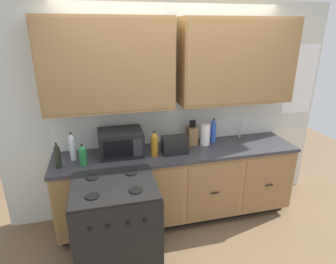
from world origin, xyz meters
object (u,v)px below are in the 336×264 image
(stove_range, at_px, (117,227))
(bottle_blue, at_px, (213,131))
(knife_block, at_px, (192,135))
(paper_towel_roll, at_px, (205,134))
(bottle_green, at_px, (83,155))
(toaster, at_px, (175,145))
(bottle_dark, at_px, (58,156))
(bottle_amber, at_px, (154,144))
(microwave, at_px, (121,143))
(bottle_clear, at_px, (72,147))

(stove_range, bearing_deg, bottle_blue, 31.62)
(knife_block, distance_m, bottle_blue, 0.28)
(paper_towel_roll, height_order, bottle_green, paper_towel_roll)
(bottle_blue, bearing_deg, stove_range, -148.38)
(stove_range, xyz_separation_m, bottle_green, (-0.27, 0.51, 0.55))
(toaster, height_order, bottle_dark, bottle_dark)
(bottle_blue, xyz_separation_m, bottle_amber, (-0.79, -0.23, -0.00))
(toaster, relative_size, bottle_amber, 0.95)
(knife_block, xyz_separation_m, bottle_green, (-1.27, -0.26, -0.00))
(microwave, xyz_separation_m, bottle_green, (-0.40, -0.17, -0.03))
(bottle_green, relative_size, bottle_amber, 0.78)
(stove_range, relative_size, bottle_green, 4.12)
(paper_towel_roll, height_order, bottle_dark, bottle_dark)
(knife_block, bearing_deg, bottle_dark, -170.28)
(microwave, bearing_deg, paper_towel_roll, 2.07)
(bottle_green, distance_m, bottle_blue, 1.56)
(toaster, distance_m, bottle_amber, 0.24)
(bottle_amber, bearing_deg, bottle_dark, -178.14)
(toaster, relative_size, knife_block, 0.90)
(toaster, height_order, bottle_clear, bottle_clear)
(paper_towel_roll, xyz_separation_m, bottle_amber, (-0.66, -0.18, 0.01))
(bottle_clear, bearing_deg, bottle_green, -55.41)
(microwave, height_order, paper_towel_roll, microwave)
(knife_block, relative_size, bottle_clear, 1.00)
(bottle_green, xyz_separation_m, bottle_blue, (1.54, 0.27, 0.04))
(bottle_dark, height_order, bottle_amber, bottle_amber)
(paper_towel_roll, bearing_deg, bottle_green, -171.55)
(bottle_amber, bearing_deg, bottle_green, -177.51)
(microwave, bearing_deg, bottle_blue, 4.63)
(stove_range, distance_m, toaster, 1.07)
(paper_towel_roll, xyz_separation_m, bottle_blue, (0.13, 0.06, 0.02))
(paper_towel_roll, height_order, bottle_blue, bottle_blue)
(bottle_blue, bearing_deg, bottle_amber, -163.49)
(microwave, height_order, bottle_blue, bottle_blue)
(bottle_dark, bearing_deg, microwave, 15.02)
(bottle_dark, bearing_deg, bottle_blue, 8.46)
(stove_range, relative_size, bottle_blue, 3.12)
(bottle_clear, relative_size, bottle_amber, 1.05)
(knife_block, height_order, bottle_green, knife_block)
(paper_towel_roll, distance_m, bottle_clear, 1.52)
(bottle_green, bearing_deg, stove_range, -61.99)
(microwave, relative_size, bottle_dark, 1.77)
(knife_block, relative_size, bottle_amber, 1.05)
(bottle_clear, bearing_deg, bottle_amber, -8.24)
(toaster, distance_m, paper_towel_roll, 0.45)
(stove_range, xyz_separation_m, knife_block, (0.99, 0.77, 0.56))
(bottle_dark, bearing_deg, bottle_clear, 50.16)
(bottle_blue, bearing_deg, bottle_green, -170.22)
(stove_range, xyz_separation_m, bottle_dark, (-0.51, 0.52, 0.57))
(toaster, distance_m, knife_block, 0.33)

